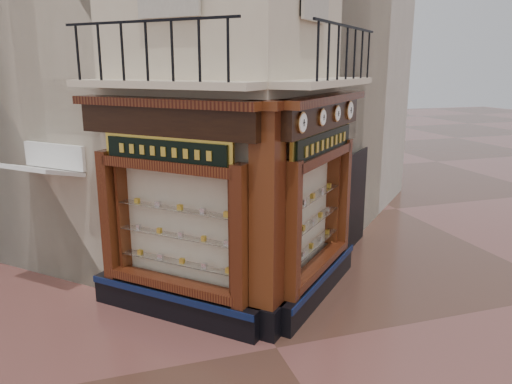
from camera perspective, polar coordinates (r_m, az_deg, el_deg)
name	(u,v)px	position (r m, az deg, el deg)	size (l,w,h in m)	color
ground	(276,348)	(8.57, 2.36, -17.38)	(80.00, 80.00, 0.00)	#4A2D22
main_building	(193,3)	(13.33, -7.17, 20.61)	(8.00, 8.00, 12.00)	beige
neighbour_left	(90,29)	(15.50, -18.40, 17.25)	(8.00, 8.00, 11.00)	beige
neighbour_right	(257,33)	(16.30, 0.13, 17.76)	(8.00, 8.00, 11.00)	beige
shopfront_left	(171,214)	(8.85, -9.66, -2.48)	(2.86, 2.86, 3.98)	black
shopfront_right	(318,201)	(9.63, 7.11, -1.02)	(2.86, 2.86, 3.98)	black
corner_pilaster	(267,226)	(8.18, 1.28, -3.90)	(0.85, 0.85, 3.98)	black
balcony	(249,82)	(8.72, -0.81, 12.42)	(5.94, 2.97, 1.03)	beige
clock_a	(302,123)	(7.98, 5.27, 7.90)	(0.28, 0.28, 0.34)	#C38641
clock_b	(322,117)	(8.85, 7.55, 8.45)	(0.25, 0.25, 0.31)	#C38641
clock_c	(337,114)	(9.62, 9.22, 8.84)	(0.26, 0.26, 0.31)	#C38641
clock_d	(349,110)	(10.39, 10.63, 9.17)	(0.31, 0.31, 0.38)	#C38641
awning	(50,290)	(11.32, -22.49, -10.30)	(1.62, 0.97, 0.08)	white
signboard_left	(166,151)	(8.54, -10.28, 4.62)	(1.89, 1.89, 0.50)	gold
signboard_right	(324,143)	(9.38, 7.77, 5.56)	(2.18, 2.18, 0.58)	gold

